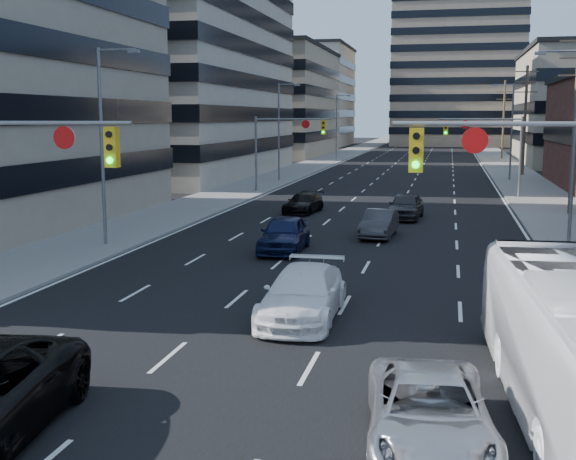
{
  "coord_description": "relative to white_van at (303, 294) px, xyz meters",
  "views": [
    {
      "loc": [
        4.9,
        -10.27,
        5.97
      ],
      "look_at": [
        -0.31,
        13.13,
        2.2
      ],
      "focal_mm": 45.0,
      "sensor_mm": 36.0,
      "label": 1
    }
  ],
  "objects": [
    {
      "name": "apartment_tower",
      "position": [
        5.2,
        139.82,
        28.24
      ],
      "size": [
        26.0,
        26.0,
        58.0
      ],
      "primitive_type": "cube",
      "color": "gray",
      "rests_on": "ground"
    },
    {
      "name": "sidewalk_right",
      "position": [
        10.7,
        119.82,
        -0.69
      ],
      "size": [
        5.0,
        300.0,
        0.15
      ],
      "primitive_type": "cube",
      "color": "slate",
      "rests_on": "ground"
    },
    {
      "name": "utility_pole_midblock",
      "position": [
        11.4,
        55.82,
        5.01
      ],
      "size": [
        2.2,
        0.28,
        11.0
      ],
      "color": "#4C3D2D",
      "rests_on": "ground"
    },
    {
      "name": "sedan_grey_right",
      "position": [
        1.7,
        22.24,
        0.01
      ],
      "size": [
        2.15,
        4.64,
        1.54
      ],
      "primitive_type": "imported",
      "rotation": [
        0.0,
        0.0,
        -0.07
      ],
      "color": "#2C2C2E",
      "rests_on": "ground"
    },
    {
      "name": "utility_pole_block",
      "position": [
        11.4,
        25.82,
        5.01
      ],
      "size": [
        2.2,
        0.28,
        11.0
      ],
      "color": "#4C3D2D",
      "rests_on": "ground"
    },
    {
      "name": "signal_far_right",
      "position": [
        6.88,
        34.81,
        3.54
      ],
      "size": [
        6.09,
        0.33,
        6.0
      ],
      "color": "slate",
      "rests_on": "ground"
    },
    {
      "name": "streetlight_left_mid",
      "position": [
        -11.14,
        44.82,
        4.29
      ],
      "size": [
        2.03,
        0.22,
        9.0
      ],
      "color": "slate",
      "rests_on": "ground"
    },
    {
      "name": "office_left_mid",
      "position": [
        -27.8,
        49.82,
        13.24
      ],
      "size": [
        26.0,
        34.0,
        28.0
      ],
      "primitive_type": "cube",
      "color": "#ADA089",
      "rests_on": "ground"
    },
    {
      "name": "silver_suv",
      "position": [
        3.9,
        -7.8,
        -0.09
      ],
      "size": [
        2.68,
        5.01,
        1.34
      ],
      "primitive_type": "imported",
      "rotation": [
        0.0,
        0.0,
        0.1
      ],
      "color": "#B6B7BB",
      "rests_on": "ground"
    },
    {
      "name": "road_surface",
      "position": [
        -0.8,
        119.82,
        -0.75
      ],
      "size": [
        18.0,
        300.0,
        0.02
      ],
      "primitive_type": "cube",
      "color": "black",
      "rests_on": "ground"
    },
    {
      "name": "sidewalk_left",
      "position": [
        -12.3,
        119.82,
        -0.69
      ],
      "size": [
        5.0,
        300.0,
        0.15
      ],
      "primitive_type": "cube",
      "color": "slate",
      "rests_on": "ground"
    },
    {
      "name": "streetlight_left_near",
      "position": [
        -11.14,
        9.82,
        4.29
      ],
      "size": [
        2.03,
        0.22,
        9.0
      ],
      "color": "slate",
      "rests_on": "ground"
    },
    {
      "name": "sedan_grey_center",
      "position": [
        0.8,
        15.36,
        -0.08
      ],
      "size": [
        1.71,
        4.23,
        1.37
      ],
      "primitive_type": "imported",
      "rotation": [
        0.0,
        0.0,
        -0.07
      ],
      "color": "#343436",
      "rests_on": "ground"
    },
    {
      "name": "sedan_black_far",
      "position": [
        -4.71,
        23.5,
        -0.14
      ],
      "size": [
        2.22,
        4.45,
        1.24
      ],
      "primitive_type": "imported",
      "rotation": [
        0.0,
        0.0,
        -0.11
      ],
      "color": "black",
      "rests_on": "ground"
    },
    {
      "name": "streetlight_left_far",
      "position": [
        -11.14,
        79.82,
        4.29
      ],
      "size": [
        2.03,
        0.22,
        9.0
      ],
      "color": "slate",
      "rests_on": "ground"
    },
    {
      "name": "signal_near_left",
      "position": [
        -8.26,
        -2.19,
        3.56
      ],
      "size": [
        6.59,
        0.33,
        6.0
      ],
      "color": "slate",
      "rests_on": "ground"
    },
    {
      "name": "streetlight_right_far",
      "position": [
        9.54,
        49.82,
        4.29
      ],
      "size": [
        2.03,
        0.22,
        9.0
      ],
      "color": "slate",
      "rests_on": "ground"
    },
    {
      "name": "signal_far_left",
      "position": [
        -8.49,
        34.81,
        3.54
      ],
      "size": [
        6.09,
        0.33,
        6.0
      ],
      "color": "slate",
      "rests_on": "ground"
    },
    {
      "name": "signal_near_right",
      "position": [
        6.65,
        -2.19,
        3.56
      ],
      "size": [
        6.59,
        0.33,
        6.0
      ],
      "color": "slate",
      "rests_on": "ground"
    },
    {
      "name": "streetlight_right_near",
      "position": [
        9.54,
        14.82,
        4.29
      ],
      "size": [
        2.03,
        0.22,
        9.0
      ],
      "color": "slate",
      "rests_on": "ground"
    },
    {
      "name": "bg_block_left",
      "position": [
        -28.8,
        129.82,
        9.24
      ],
      "size": [
        24.0,
        24.0,
        20.0
      ],
      "primitive_type": "cube",
      "color": "#ADA089",
      "rests_on": "ground"
    },
    {
      "name": "sedan_blue",
      "position": [
        -2.97,
        10.49,
        0.04
      ],
      "size": [
        2.12,
        4.8,
        1.61
      ],
      "primitive_type": "imported",
      "rotation": [
        0.0,
        0.0,
        0.05
      ],
      "color": "#0E1538",
      "rests_on": "ground"
    },
    {
      "name": "white_van",
      "position": [
        0.0,
        0.0,
        0.0
      ],
      "size": [
        2.2,
        5.28,
        1.53
      ],
      "primitive_type": "imported",
      "rotation": [
        0.0,
        0.0,
        0.01
      ],
      "color": "white",
      "rests_on": "ground"
    },
    {
      "name": "utility_pole_distant",
      "position": [
        11.4,
        85.82,
        5.01
      ],
      "size": [
        2.2,
        0.28,
        11.0
      ],
      "color": "#4C3D2D",
      "rests_on": "ground"
    },
    {
      "name": "office_left_far",
      "position": [
        -24.8,
        89.82,
        7.24
      ],
      "size": [
        20.0,
        30.0,
        16.0
      ],
      "primitive_type": "cube",
      "color": "gray",
      "rests_on": "ground"
    }
  ]
}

